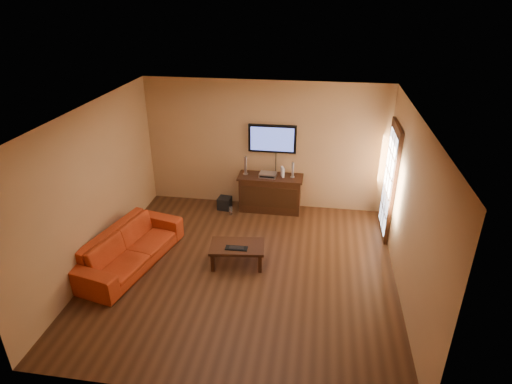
% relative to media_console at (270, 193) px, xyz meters
% --- Properties ---
extents(ground_plane, '(5.00, 5.00, 0.00)m').
position_rel_media_console_xyz_m(ground_plane, '(-0.16, -2.24, -0.39)').
color(ground_plane, '#3B2010').
rests_on(ground_plane, ground).
extents(room_walls, '(5.00, 5.00, 5.00)m').
position_rel_media_console_xyz_m(room_walls, '(-0.16, -1.61, 1.30)').
color(room_walls, tan).
rests_on(room_walls, ground).
extents(french_door, '(0.07, 1.02, 2.22)m').
position_rel_media_console_xyz_m(french_door, '(2.29, -0.54, 0.66)').
color(french_door, black).
rests_on(french_door, ground).
extents(media_console, '(1.34, 0.51, 0.78)m').
position_rel_media_console_xyz_m(media_console, '(0.00, 0.00, 0.00)').
color(media_console, black).
rests_on(media_console, ground).
extents(television, '(0.98, 0.08, 0.58)m').
position_rel_media_console_xyz_m(television, '(0.00, 0.22, 1.13)').
color(television, black).
rests_on(television, ground).
extents(coffee_table, '(0.97, 0.65, 0.38)m').
position_rel_media_console_xyz_m(coffee_table, '(-0.31, -2.07, -0.07)').
color(coffee_table, black).
rests_on(coffee_table, ground).
extents(sofa, '(1.09, 2.24, 0.84)m').
position_rel_media_console_xyz_m(sofa, '(-2.13, -2.32, 0.03)').
color(sofa, '#B03513').
rests_on(sofa, ground).
extents(speaker_left, '(0.11, 0.11, 0.39)m').
position_rel_media_console_xyz_m(speaker_left, '(-0.53, 0.04, 0.56)').
color(speaker_left, silver).
rests_on(speaker_left, media_console).
extents(speaker_right, '(0.09, 0.09, 0.32)m').
position_rel_media_console_xyz_m(speaker_right, '(0.46, 0.03, 0.53)').
color(speaker_right, silver).
rests_on(speaker_right, media_console).
extents(av_receiver, '(0.36, 0.27, 0.08)m').
position_rel_media_console_xyz_m(av_receiver, '(-0.05, -0.01, 0.43)').
color(av_receiver, silver).
rests_on(av_receiver, media_console).
extents(game_console, '(0.09, 0.16, 0.21)m').
position_rel_media_console_xyz_m(game_console, '(0.25, 0.04, 0.49)').
color(game_console, white).
rests_on(game_console, media_console).
extents(subwoofer, '(0.29, 0.29, 0.26)m').
position_rel_media_console_xyz_m(subwoofer, '(-0.97, -0.10, -0.26)').
color(subwoofer, black).
rests_on(subwoofer, ground).
extents(bottle, '(0.07, 0.07, 0.19)m').
position_rel_media_console_xyz_m(bottle, '(-0.79, -0.35, -0.30)').
color(bottle, white).
rests_on(bottle, ground).
extents(keyboard, '(0.38, 0.15, 0.02)m').
position_rel_media_console_xyz_m(keyboard, '(-0.30, -2.16, -0.00)').
color(keyboard, black).
rests_on(keyboard, coffee_table).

